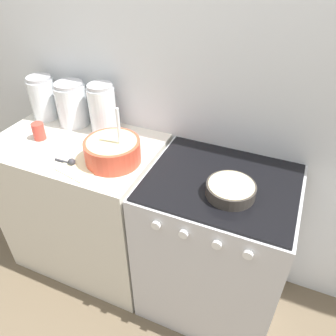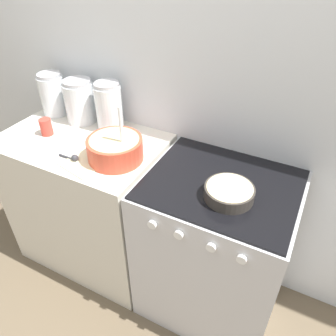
# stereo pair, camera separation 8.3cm
# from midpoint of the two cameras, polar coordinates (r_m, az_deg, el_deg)

# --- Properties ---
(ground_plane) EXTENTS (12.00, 12.00, 0.00)m
(ground_plane) POSITION_cam_midpoint_polar(r_m,az_deg,el_deg) (2.12, -7.36, -23.84)
(ground_plane) COLOR brown
(wall_back) EXTENTS (4.78, 0.05, 2.40)m
(wall_back) POSITION_cam_midpoint_polar(r_m,az_deg,el_deg) (1.72, -0.29, 14.80)
(wall_back) COLOR silver
(wall_back) RESTS_ON ground_plane
(countertop_cabinet) EXTENTS (0.89, 0.58, 0.90)m
(countertop_cabinet) POSITION_cam_midpoint_polar(r_m,az_deg,el_deg) (2.10, -15.10, -6.31)
(countertop_cabinet) COLOR silver
(countertop_cabinet) RESTS_ON ground_plane
(stove) EXTENTS (0.71, 0.60, 0.90)m
(stove) POSITION_cam_midpoint_polar(r_m,az_deg,el_deg) (1.82, 6.65, -13.45)
(stove) COLOR silver
(stove) RESTS_ON ground_plane
(mixing_bowl) EXTENTS (0.27, 0.27, 0.30)m
(mixing_bowl) POSITION_cam_midpoint_polar(r_m,az_deg,el_deg) (1.61, -11.10, 3.08)
(mixing_bowl) COLOR #D84C33
(mixing_bowl) RESTS_ON countertop_cabinet
(baking_pan) EXTENTS (0.21, 0.21, 0.06)m
(baking_pan) POSITION_cam_midpoint_polar(r_m,az_deg,el_deg) (1.41, 9.22, -3.74)
(baking_pan) COLOR #38332D
(baking_pan) RESTS_ON stove
(storage_jar_left) EXTENTS (0.15, 0.15, 0.25)m
(storage_jar_left) POSITION_cam_midpoint_polar(r_m,az_deg,el_deg) (2.11, -21.91, 10.85)
(storage_jar_left) COLOR silver
(storage_jar_left) RESTS_ON countertop_cabinet
(storage_jar_middle) EXTENTS (0.17, 0.17, 0.25)m
(storage_jar_middle) POSITION_cam_midpoint_polar(r_m,az_deg,el_deg) (1.98, -17.49, 10.12)
(storage_jar_middle) COLOR silver
(storage_jar_middle) RESTS_ON countertop_cabinet
(storage_jar_right) EXTENTS (0.15, 0.15, 0.27)m
(storage_jar_right) POSITION_cam_midpoint_polar(r_m,az_deg,el_deg) (1.86, -12.55, 9.54)
(storage_jar_right) COLOR silver
(storage_jar_right) RESTS_ON countertop_cabinet
(tin_can) EXTENTS (0.06, 0.06, 0.09)m
(tin_can) POSITION_cam_midpoint_polar(r_m,az_deg,el_deg) (1.91, -22.77, 5.89)
(tin_can) COLOR #CC3F33
(tin_can) RESTS_ON countertop_cabinet
(recipe_page) EXTENTS (0.24, 0.30, 0.01)m
(recipe_page) POSITION_cam_midpoint_polar(r_m,az_deg,el_deg) (1.66, -15.06, 0.96)
(recipe_page) COLOR beige
(recipe_page) RESTS_ON countertop_cabinet
(measuring_spoon) EXTENTS (0.12, 0.04, 0.04)m
(measuring_spoon) POSITION_cam_midpoint_polar(r_m,az_deg,el_deg) (1.66, -18.13, 1.01)
(measuring_spoon) COLOR #333338
(measuring_spoon) RESTS_ON countertop_cabinet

